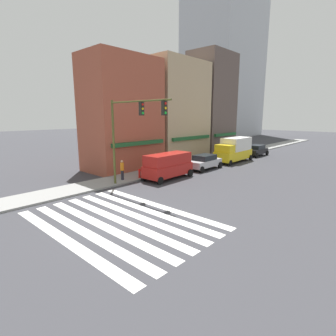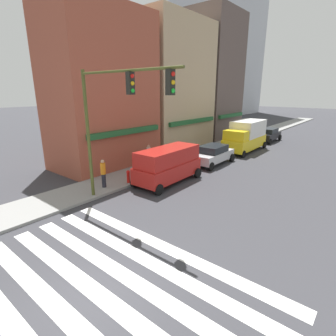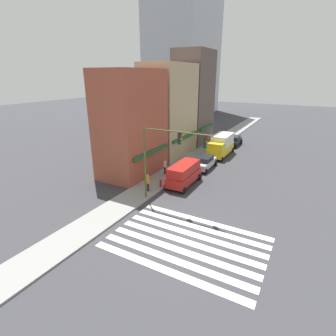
# 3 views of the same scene
# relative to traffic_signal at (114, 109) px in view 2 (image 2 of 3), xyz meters

# --- Properties ---
(ground_plane) EXTENTS (200.00, 200.00, 0.00)m
(ground_plane) POSITION_rel_traffic_signal_xyz_m (-4.44, -4.14, -5.10)
(ground_plane) COLOR #38383D
(sidewalk_left) EXTENTS (120.00, 3.00, 0.15)m
(sidewalk_left) POSITION_rel_traffic_signal_xyz_m (-4.44, 3.36, -5.02)
(sidewalk_left) COLOR gray
(sidewalk_left) RESTS_ON ground_plane
(crosswalk_stripes) EXTENTS (6.99, 10.80, 0.01)m
(crosswalk_stripes) POSITION_rel_traffic_signal_xyz_m (-4.44, -4.14, -5.09)
(crosswalk_stripes) COLOR silver
(crosswalk_stripes) RESTS_ON ground_plane
(storefront_row) EXTENTS (24.58, 5.30, 14.94)m
(storefront_row) POSITION_rel_traffic_signal_xyz_m (13.84, 7.36, 1.48)
(storefront_row) COLOR #9E4C38
(storefront_row) RESTS_ON ground_plane
(tower_distant) EXTENTS (21.71, 15.15, 50.22)m
(tower_distant) POSITION_rel_traffic_signal_xyz_m (55.18, 25.43, 20.01)
(tower_distant) COLOR #B2B7C1
(tower_distant) RESTS_ON ground_plane
(traffic_signal) EXTENTS (0.32, 6.44, 6.98)m
(traffic_signal) POSITION_rel_traffic_signal_xyz_m (0.00, 0.00, 0.00)
(traffic_signal) COLOR #474C1E
(traffic_signal) RESTS_ON ground_plane
(van_red) EXTENTS (5.04, 2.22, 2.34)m
(van_red) POSITION_rel_traffic_signal_xyz_m (4.75, 0.56, -3.81)
(van_red) COLOR #B21E19
(van_red) RESTS_ON ground_plane
(sedan_silver) EXTENTS (4.44, 2.02, 1.59)m
(sedan_silver) POSITION_rel_traffic_signal_xyz_m (10.65, 0.56, -4.26)
(sedan_silver) COLOR #B7B7BC
(sedan_silver) RESTS_ON ground_plane
(box_truck_yellow) EXTENTS (6.24, 2.42, 3.04)m
(box_truck_yellow) POSITION_rel_traffic_signal_xyz_m (17.09, 0.56, -3.51)
(box_truck_yellow) COLOR yellow
(box_truck_yellow) RESTS_ON ground_plane
(sedan_black) EXTENTS (4.43, 2.02, 1.59)m
(sedan_black) POSITION_rel_traffic_signal_xyz_m (23.79, 0.56, -4.26)
(sedan_black) COLOR black
(sedan_black) RESTS_ON ground_plane
(pedestrian_white_shirt) EXTENTS (0.32, 0.32, 1.77)m
(pedestrian_white_shirt) POSITION_rel_traffic_signal_xyz_m (6.24, 3.73, -4.03)
(pedestrian_white_shirt) COLOR #23232D
(pedestrian_white_shirt) RESTS_ON sidewalk_left
(pedestrian_orange_vest) EXTENTS (0.32, 0.32, 1.77)m
(pedestrian_orange_vest) POSITION_rel_traffic_signal_xyz_m (1.20, 2.82, -4.03)
(pedestrian_orange_vest) COLOR #23232D
(pedestrian_orange_vest) RESTS_ON sidewalk_left
(fire_hydrant) EXTENTS (0.24, 0.24, 0.84)m
(fire_hydrant) POSITION_rel_traffic_signal_xyz_m (2.72, 2.26, -4.49)
(fire_hydrant) COLOR red
(fire_hydrant) RESTS_ON sidewalk_left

